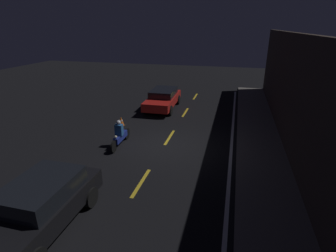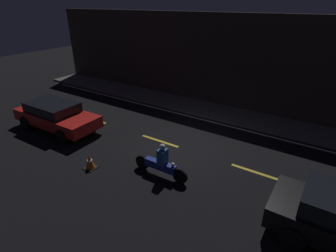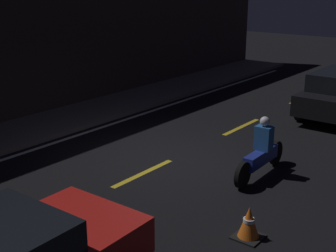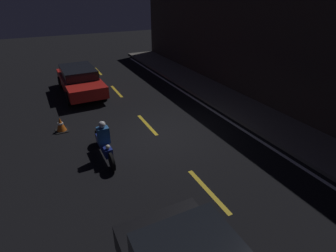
# 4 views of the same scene
# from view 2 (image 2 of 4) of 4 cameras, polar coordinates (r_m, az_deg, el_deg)

# --- Properties ---
(ground_plane) EXTENTS (56.00, 56.00, 0.00)m
(ground_plane) POSITION_cam_2_polar(r_m,az_deg,el_deg) (11.68, 2.22, -4.59)
(ground_plane) COLOR black
(raised_curb) EXTENTS (28.00, 2.21, 0.12)m
(raised_curb) POSITION_cam_2_polar(r_m,az_deg,el_deg) (15.40, 11.26, 2.94)
(raised_curb) COLOR #605B56
(raised_curb) RESTS_ON ground
(building_front) EXTENTS (28.00, 0.30, 5.32)m
(building_front) POSITION_cam_2_polar(r_m,az_deg,el_deg) (15.77, 13.93, 13.14)
(building_front) COLOR #382D28
(building_front) RESTS_ON ground
(lane_dash_a) EXTENTS (2.00, 0.14, 0.01)m
(lane_dash_a) POSITION_cam_2_polar(r_m,az_deg,el_deg) (18.44, -25.42, 4.52)
(lane_dash_a) COLOR gold
(lane_dash_a) RESTS_ON ground
(lane_dash_b) EXTENTS (2.00, 0.14, 0.01)m
(lane_dash_b) POSITION_cam_2_polar(r_m,az_deg,el_deg) (14.96, -16.06, 1.45)
(lane_dash_b) COLOR gold
(lane_dash_b) RESTS_ON ground
(lane_dash_c) EXTENTS (2.00, 0.14, 0.01)m
(lane_dash_c) POSITION_cam_2_polar(r_m,az_deg,el_deg) (12.15, -1.81, -3.27)
(lane_dash_c) COLOR gold
(lane_dash_c) RESTS_ON ground
(lane_dash_d) EXTENTS (2.00, 0.14, 0.01)m
(lane_dash_d) POSITION_cam_2_polar(r_m,az_deg,el_deg) (10.60, 18.82, -9.60)
(lane_dash_d) COLOR gold
(lane_dash_d) RESTS_ON ground
(lane_solid_kerb) EXTENTS (25.20, 0.14, 0.01)m
(lane_solid_kerb) POSITION_cam_2_polar(r_m,az_deg,el_deg) (14.27, 9.09, 0.99)
(lane_solid_kerb) COLOR silver
(lane_solid_kerb) RESTS_ON ground
(taxi_red) EXTENTS (4.58, 2.01, 1.37)m
(taxi_red) POSITION_cam_2_polar(r_m,az_deg,el_deg) (14.15, -23.24, 2.23)
(taxi_red) COLOR red
(taxi_red) RESTS_ON ground
(motorcycle) EXTENTS (2.24, 0.37, 1.36)m
(motorcycle) POSITION_cam_2_polar(r_m,az_deg,el_deg) (9.60, -1.63, -8.06)
(motorcycle) COLOR black
(motorcycle) RESTS_ON ground
(traffic_cone_near) EXTENTS (0.48, 0.48, 0.58)m
(traffic_cone_near) POSITION_cam_2_polar(r_m,az_deg,el_deg) (10.59, -16.65, -7.48)
(traffic_cone_near) COLOR black
(traffic_cone_near) RESTS_ON ground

